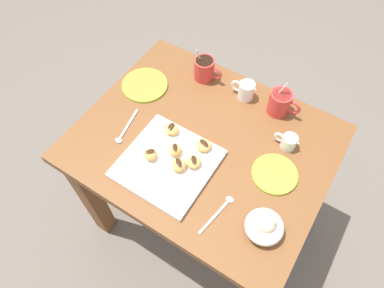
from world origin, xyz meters
name	(u,v)px	position (x,y,z in m)	size (l,w,h in m)	color
ground_plane	(200,216)	(0.00, 0.00, 0.00)	(8.00, 8.00, 0.00)	#665B51
dining_table	(203,162)	(0.00, 0.00, 0.56)	(0.88, 0.71, 0.71)	brown
pastry_plate_square	(168,163)	(-0.05, -0.15, 0.72)	(0.30, 0.30, 0.02)	white
coffee_mug_red_left	(205,69)	(-0.16, 0.27, 0.76)	(0.12, 0.08, 0.14)	red
coffee_mug_red_right	(280,102)	(0.16, 0.27, 0.77)	(0.12, 0.08, 0.14)	red
cream_pitcher_white	(246,90)	(0.03, 0.26, 0.75)	(0.10, 0.06, 0.07)	white
ice_cream_bowl	(265,226)	(0.32, -0.18, 0.75)	(0.12, 0.12, 0.09)	white
chocolate_sauce_pitcher	(289,141)	(0.26, 0.14, 0.75)	(0.09, 0.05, 0.06)	white
saucer_lime_left	(145,85)	(-0.33, 0.10, 0.72)	(0.18, 0.18, 0.01)	#9EC633
saucer_lime_right	(275,174)	(0.27, 0.01, 0.72)	(0.15, 0.15, 0.01)	#9EC633
loose_spoon_near_saucer	(220,210)	(0.18, -0.20, 0.72)	(0.04, 0.16, 0.01)	silver
loose_spoon_by_plate	(125,130)	(-0.26, -0.11, 0.72)	(0.05, 0.16, 0.01)	silver
beignet_0	(204,145)	(0.02, -0.03, 0.74)	(0.05, 0.05, 0.03)	#DBA351
chocolate_drizzle_0	(204,143)	(0.02, -0.03, 0.76)	(0.04, 0.02, 0.01)	#381E11
beignet_1	(175,150)	(-0.05, -0.10, 0.75)	(0.05, 0.04, 0.04)	#DBA351
chocolate_drizzle_1	(175,147)	(-0.05, -0.10, 0.77)	(0.03, 0.02, 0.01)	#381E11
beignet_2	(179,165)	(-0.01, -0.15, 0.75)	(0.05, 0.05, 0.04)	#DBA351
chocolate_drizzle_2	(179,162)	(-0.01, -0.15, 0.77)	(0.03, 0.02, 0.01)	#381E11
beignet_3	(151,155)	(-0.11, -0.16, 0.75)	(0.04, 0.05, 0.04)	#DBA351
chocolate_drizzle_3	(150,151)	(-0.11, -0.16, 0.77)	(0.03, 0.02, 0.01)	#381E11
beignet_4	(194,162)	(0.03, -0.11, 0.75)	(0.05, 0.05, 0.03)	#DBA351
chocolate_drizzle_4	(194,160)	(0.03, -0.11, 0.76)	(0.03, 0.02, 0.01)	#381E11
beignet_5	(171,129)	(-0.11, -0.04, 0.75)	(0.05, 0.05, 0.03)	#DBA351
chocolate_drizzle_5	(171,126)	(-0.11, -0.04, 0.76)	(0.03, 0.02, 0.01)	#381E11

